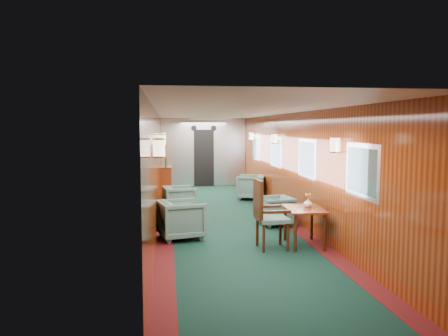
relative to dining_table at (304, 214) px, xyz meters
name	(u,v)px	position (x,y,z in m)	size (l,w,h in m)	color
room	(226,148)	(-1.08, 2.16, 1.07)	(12.00, 12.10, 2.40)	black
bulkhead	(204,153)	(-1.08, 8.07, 0.62)	(2.98, 0.17, 2.39)	silver
windows_right	(289,155)	(0.41, 2.41, 0.89)	(0.02, 8.60, 0.80)	silver
wall_sconces	(223,140)	(-1.08, 2.72, 1.23)	(2.97, 7.97, 0.25)	#FFF1C6
dining_table	(304,214)	(0.00, 0.00, 0.00)	(0.67, 0.92, 0.67)	maroon
side_chair	(266,211)	(-0.71, -0.12, 0.09)	(0.56, 0.59, 1.20)	#1D4540
credenza	(166,183)	(-2.42, 5.20, -0.06)	(0.34, 1.09, 1.26)	maroon
flower_vase	(308,203)	(0.09, 0.08, 0.19)	(0.15, 0.15, 0.16)	white
armchair_left_near	(181,219)	(-2.12, 0.78, -0.20)	(0.77, 0.80, 0.72)	#1D4540
armchair_left_far	(180,200)	(-2.08, 3.13, -0.23)	(0.72, 0.74, 0.67)	#1D4540
armchair_right_near	(276,211)	(-0.09, 1.63, -0.25)	(0.67, 0.68, 0.62)	#1D4540
armchair_right_far	(251,187)	(0.03, 5.05, -0.21)	(0.76, 0.78, 0.71)	#1D4540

